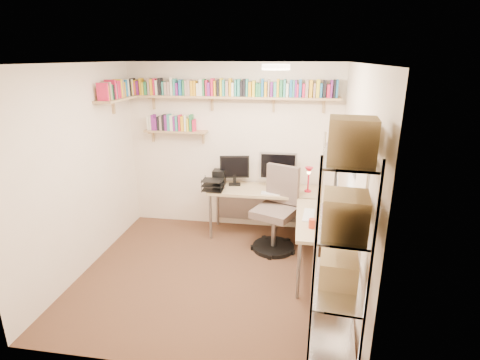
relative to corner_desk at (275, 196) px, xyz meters
name	(u,v)px	position (x,y,z in m)	size (l,w,h in m)	color
ground	(212,274)	(-0.70, -0.94, -0.72)	(3.20, 3.20, 0.00)	#4C3720
room_shell	(210,153)	(-0.69, -0.94, 0.83)	(3.24, 3.04, 2.52)	beige
wall_shelves	(202,97)	(-1.11, 0.36, 1.31)	(3.12, 1.09, 0.79)	tan
corner_desk	(275,196)	(0.00, 0.00, 0.00)	(1.94, 1.85, 1.26)	#C9BA82
office_chair	(276,215)	(0.03, -0.13, -0.23)	(0.67, 0.68, 1.16)	black
wire_rack	(345,208)	(0.66, -2.07, 0.71)	(0.48, 0.88, 2.17)	silver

